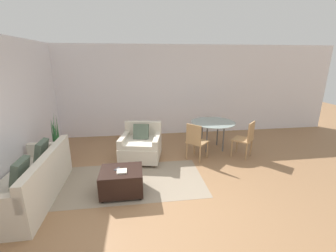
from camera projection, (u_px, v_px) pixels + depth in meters
name	position (u px, v px, depth m)	size (l,w,h in m)	color
ground_plane	(165.00, 206.00, 3.71)	(20.00, 20.00, 0.00)	#936B47
wall_back	(149.00, 91.00, 6.89)	(12.00, 0.06, 2.75)	white
wall_left	(15.00, 110.00, 4.37)	(0.06, 12.00, 2.75)	white
area_rug	(133.00, 181.00, 4.47)	(2.79, 1.55, 0.01)	gray
couch	(32.00, 183.00, 3.84)	(0.83, 2.03, 0.89)	beige
armchair	(141.00, 146.00, 5.37)	(1.07, 1.08, 0.85)	beige
ottoman	(122.00, 181.00, 4.00)	(0.74, 0.61, 0.45)	black
book_stack	(122.00, 171.00, 3.88)	(0.18, 0.18, 0.02)	beige
tv_remote_primary	(117.00, 169.00, 3.98)	(0.11, 0.13, 0.01)	#333338
potted_plant	(57.00, 149.00, 5.33)	(0.34, 0.34, 1.16)	maroon
dining_table	(213.00, 125.00, 5.89)	(1.14, 1.14, 0.74)	#8C9E99
dining_chair_near_left	(196.00, 140.00, 5.26)	(0.59, 0.59, 0.90)	tan
dining_chair_near_right	(246.00, 137.00, 5.42)	(0.59, 0.59, 0.90)	tan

